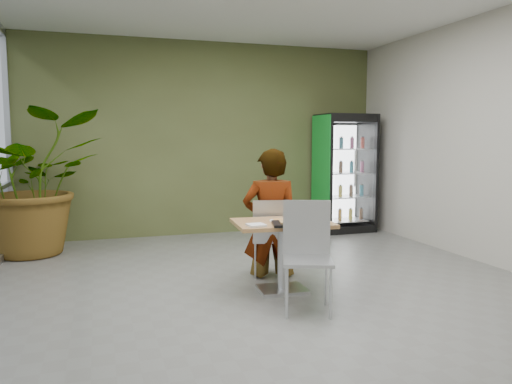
# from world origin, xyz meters

# --- Properties ---
(ground) EXTENTS (7.00, 7.00, 0.00)m
(ground) POSITION_xyz_m (0.00, 0.00, 0.00)
(ground) COLOR slate
(ground) RESTS_ON ground
(room_envelope) EXTENTS (6.00, 7.00, 3.20)m
(room_envelope) POSITION_xyz_m (0.00, 0.00, 1.60)
(room_envelope) COLOR beige
(room_envelope) RESTS_ON ground
(dining_table) EXTENTS (1.04, 0.77, 0.75)m
(dining_table) POSITION_xyz_m (0.08, 0.08, 0.54)
(dining_table) COLOR tan
(dining_table) RESTS_ON ground
(chair_far) EXTENTS (0.50, 0.50, 0.92)m
(chair_far) POSITION_xyz_m (0.13, 0.62, 0.54)
(chair_far) COLOR #B9BBBE
(chair_far) RESTS_ON ground
(chair_near) EXTENTS (0.58, 0.58, 1.02)m
(chair_near) POSITION_xyz_m (0.12, -0.47, 0.60)
(chair_near) COLOR #B9BBBE
(chair_near) RESTS_ON ground
(seated_woman) EXTENTS (0.75, 0.58, 1.80)m
(seated_woman) POSITION_xyz_m (0.15, 0.67, 0.60)
(seated_woman) COLOR black
(seated_woman) RESTS_ON ground
(pizza_plate) EXTENTS (0.28, 0.21, 0.03)m
(pizza_plate) POSITION_xyz_m (0.05, 0.09, 0.77)
(pizza_plate) COLOR white
(pizza_plate) RESTS_ON dining_table
(soda_cup) EXTENTS (0.10, 0.10, 0.19)m
(soda_cup) POSITION_xyz_m (0.37, 0.11, 0.84)
(soda_cup) COLOR white
(soda_cup) RESTS_ON dining_table
(napkin_stack) EXTENTS (0.18, 0.18, 0.02)m
(napkin_stack) POSITION_xyz_m (-0.27, -0.11, 0.76)
(napkin_stack) COLOR white
(napkin_stack) RESTS_ON dining_table
(cafeteria_tray) EXTENTS (0.52, 0.44, 0.03)m
(cafeteria_tray) POSITION_xyz_m (0.12, -0.17, 0.76)
(cafeteria_tray) COLOR black
(cafeteria_tray) RESTS_ON dining_table
(beverage_fridge) EXTENTS (0.93, 0.72, 2.02)m
(beverage_fridge) POSITION_xyz_m (2.34, 3.04, 1.01)
(beverage_fridge) COLOR black
(beverage_fridge) RESTS_ON ground
(potted_plant) EXTENTS (2.22, 2.06, 2.01)m
(potted_plant) POSITION_xyz_m (-2.60, 2.76, 1.01)
(potted_plant) COLOR #265F2A
(potted_plant) RESTS_ON ground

